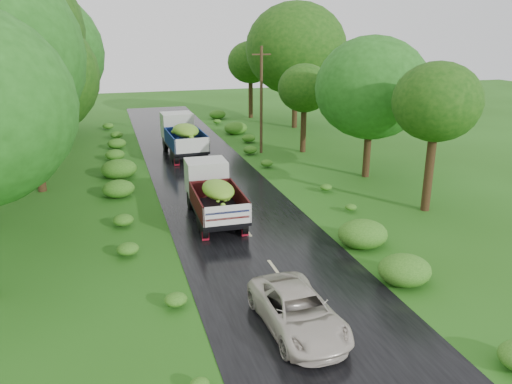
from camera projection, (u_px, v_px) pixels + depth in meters
name	position (u px, v px, depth m)	size (l,w,h in m)	color
ground	(319.00, 329.00, 14.80)	(120.00, 120.00, 0.00)	#204F11
road	(267.00, 258.00, 19.34)	(6.50, 80.00, 0.02)	black
road_lines	(259.00, 248.00, 20.24)	(0.12, 69.60, 0.00)	#BFB78C
truck_near	(213.00, 191.00, 23.06)	(2.10, 5.68, 2.37)	black
truck_far	(182.00, 134.00, 34.62)	(2.44, 6.40, 2.66)	black
car	(298.00, 311.00, 14.63)	(1.95, 4.23, 1.18)	beige
utility_pole	(261.00, 99.00, 34.46)	(1.29, 0.26, 7.35)	#382616
trees_left	(11.00, 56.00, 29.36)	(7.17, 34.49, 10.49)	black
trees_right	(314.00, 68.00, 36.51)	(6.17, 30.75, 8.67)	black
shrubs	(216.00, 184.00, 27.41)	(11.90, 44.00, 0.70)	#275F16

